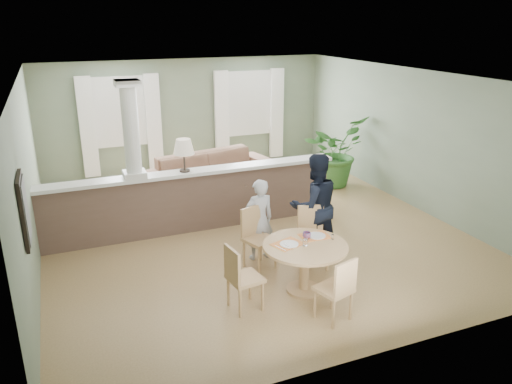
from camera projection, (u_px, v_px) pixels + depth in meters
name	position (u px, v px, depth m)	size (l,w,h in m)	color
ground	(246.00, 226.00, 9.15)	(8.00, 8.00, 0.00)	tan
room_shell	(232.00, 122.00, 9.09)	(7.02, 8.02, 2.71)	gray
pony_wall	(189.00, 193.00, 8.74)	(5.32, 0.38, 2.70)	brown
sofa	(212.00, 173.00, 10.81)	(2.86, 1.12, 0.83)	brown
houseplant	(334.00, 151.00, 11.17)	(1.40, 1.21, 1.55)	#356D2B
dining_table	(305.00, 254.00, 6.81)	(1.16, 1.16, 0.80)	tan
chair_far_boy	(257.00, 234.00, 7.54)	(0.54, 0.54, 0.94)	tan
chair_far_man	(312.00, 233.00, 7.56)	(0.49, 0.49, 0.94)	tan
chair_near	(338.00, 287.00, 6.13)	(0.49, 0.49, 0.87)	tan
chair_side	(240.00, 276.00, 6.38)	(0.46, 0.46, 0.90)	tan
child_person	(259.00, 220.00, 7.73)	(0.48, 0.31, 1.31)	#A7A8AD
man_person	(314.00, 206.00, 7.79)	(0.81, 0.63, 1.68)	black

